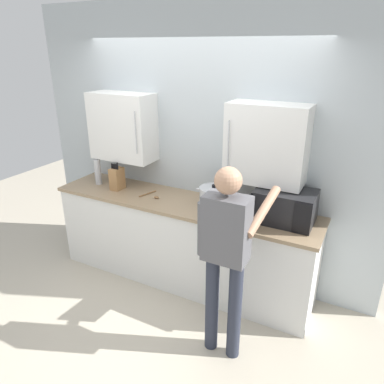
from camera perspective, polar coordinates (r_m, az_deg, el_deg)
ground_plane at (r=3.69m, az=-7.31°, el=-19.13°), size 9.30×9.30×0.00m
back_wall_tiled at (r=3.78m, az=0.50°, el=7.54°), size 3.91×0.44×2.86m
counter_unit at (r=3.91m, az=-1.64°, el=-7.85°), size 2.84×0.63×0.94m
microwave_oven at (r=3.33m, az=13.97°, el=-2.16°), size 0.56×0.75×0.30m
wooden_spoon at (r=3.84m, az=-6.35°, el=-0.54°), size 0.22×0.23×0.02m
stock_pot at (r=3.50m, az=3.42°, el=-0.94°), size 0.37×0.28×0.25m
knife_block at (r=4.05m, az=-11.79°, el=2.10°), size 0.11×0.15×0.32m
thermos_flask at (r=4.25m, az=-14.68°, el=3.13°), size 0.08×0.08×0.30m
person_figure at (r=2.78m, az=5.40°, el=-9.03°), size 0.51×0.58×1.65m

